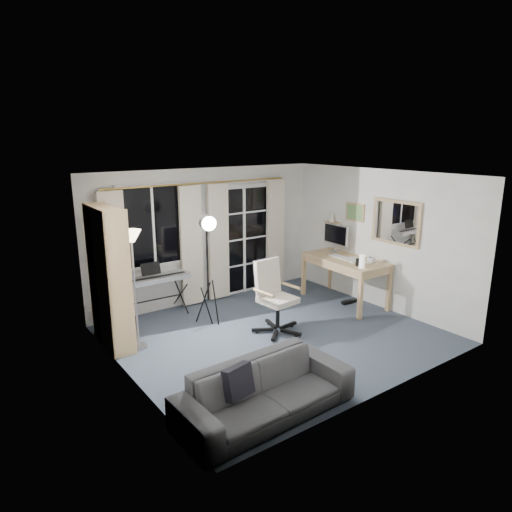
{
  "coord_description": "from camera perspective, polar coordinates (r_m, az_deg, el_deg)",
  "views": [
    {
      "loc": [
        -3.99,
        -5.01,
        2.91
      ],
      "look_at": [
        -0.12,
        0.35,
        1.19
      ],
      "focal_mm": 32.0,
      "sensor_mm": 36.0,
      "label": 1
    }
  ],
  "objects": [
    {
      "name": "curtains",
      "position": [
        8.1,
        -6.46,
        1.57
      ],
      "size": [
        3.6,
        0.07,
        2.13
      ],
      "color": "gold",
      "rests_on": "floor"
    },
    {
      "name": "floor",
      "position": [
        7.04,
        2.5,
        -9.92
      ],
      "size": [
        4.5,
        4.0,
        0.02
      ],
      "primitive_type": "cube",
      "color": "#343F4C",
      "rests_on": "ground"
    },
    {
      "name": "sofa",
      "position": [
        5.02,
        1.16,
        -15.56
      ],
      "size": [
        2.0,
        0.63,
        0.78
      ],
      "rotation": [
        0.0,
        0.0,
        0.03
      ],
      "color": "#2D2D2F",
      "rests_on": "floor"
    },
    {
      "name": "office_chair",
      "position": [
        6.98,
        2.02,
        -4.22
      ],
      "size": [
        0.76,
        0.77,
        1.12
      ],
      "rotation": [
        0.0,
        0.0,
        0.1
      ],
      "color": "black",
      "rests_on": "floor"
    },
    {
      "name": "framed_print",
      "position": [
        8.44,
        12.28,
        5.36
      ],
      "size": [
        0.03,
        0.42,
        0.32
      ],
      "color": "tan",
      "rests_on": "floor"
    },
    {
      "name": "window",
      "position": [
        7.7,
        -12.81,
        3.71
      ],
      "size": [
        1.2,
        0.08,
        1.4
      ],
      "color": "white",
      "rests_on": "floor"
    },
    {
      "name": "mug",
      "position": [
        7.99,
        14.24,
        -0.43
      ],
      "size": [
        0.14,
        0.11,
        0.14
      ],
      "primitive_type": "imported",
      "rotation": [
        0.0,
        0.0,
        -0.05
      ],
      "color": "silver",
      "rests_on": "desk"
    },
    {
      "name": "wall_mirror",
      "position": [
        7.88,
        17.08,
        4.04
      ],
      "size": [
        0.04,
        0.94,
        0.74
      ],
      "color": "tan",
      "rests_on": "floor"
    },
    {
      "name": "studio_light",
      "position": [
        6.99,
        -6.05,
        2.51
      ],
      "size": [
        0.37,
        0.37,
        1.81
      ],
      "rotation": [
        0.0,
        0.0,
        -0.19
      ],
      "color": "black",
      "rests_on": "floor"
    },
    {
      "name": "desk",
      "position": [
        8.27,
        11.08,
        -0.95
      ],
      "size": [
        0.84,
        1.58,
        0.83
      ],
      "rotation": [
        0.0,
        0.0,
        -0.05
      ],
      "color": "tan",
      "rests_on": "floor"
    },
    {
      "name": "bookshelf",
      "position": [
        6.68,
        -18.06,
        -3.12
      ],
      "size": [
        0.34,
        0.94,
        2.02
      ],
      "rotation": [
        0.0,
        0.0,
        -0.02
      ],
      "color": "tan",
      "rests_on": "floor"
    },
    {
      "name": "monitor",
      "position": [
        8.62,
        9.94,
        2.58
      ],
      "size": [
        0.21,
        0.6,
        0.52
      ],
      "rotation": [
        0.0,
        0.0,
        -0.05
      ],
      "color": "silver",
      "rests_on": "desk"
    },
    {
      "name": "wall_shelf",
      "position": [
        8.76,
        9.49,
        4.55
      ],
      "size": [
        0.16,
        0.3,
        0.18
      ],
      "color": "tan",
      "rests_on": "floor"
    },
    {
      "name": "french_door",
      "position": [
        8.64,
        -1.62,
        2.03
      ],
      "size": [
        1.32,
        0.09,
        2.11
      ],
      "color": "white",
      "rests_on": "floor"
    },
    {
      "name": "desk_clutter",
      "position": [
        8.08,
        11.91,
        -1.93
      ],
      "size": [
        0.51,
        0.94,
        1.05
      ],
      "rotation": [
        0.0,
        0.0,
        -0.05
      ],
      "color": "white",
      "rests_on": "desk"
    },
    {
      "name": "torchiere_lamp",
      "position": [
        6.4,
        -15.2,
        0.21
      ],
      "size": [
        0.36,
        0.36,
        1.71
      ],
      "rotation": [
        0.0,
        0.0,
        0.44
      ],
      "color": "#B2B2B7",
      "rests_on": "floor"
    },
    {
      "name": "keyboard_piano",
      "position": [
        7.6,
        -12.7,
        -2.96
      ],
      "size": [
        1.21,
        0.61,
        0.87
      ],
      "rotation": [
        0.0,
        0.0,
        -0.03
      ],
      "color": "black",
      "rests_on": "floor"
    }
  ]
}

